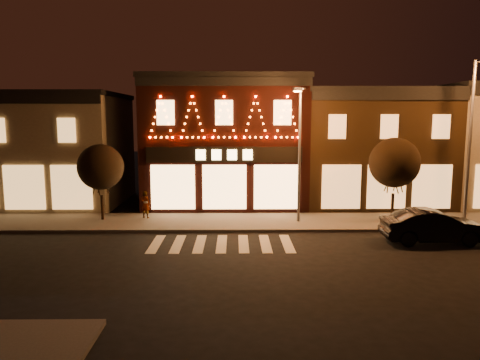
{
  "coord_description": "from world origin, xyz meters",
  "views": [
    {
      "loc": [
        0.61,
        -15.91,
        5.74
      ],
      "look_at": [
        0.84,
        4.0,
        2.95
      ],
      "focal_mm": 33.6,
      "sensor_mm": 36.0,
      "label": 1
    }
  ],
  "objects": [
    {
      "name": "ground",
      "position": [
        0.0,
        0.0,
        0.0
      ],
      "size": [
        120.0,
        120.0,
        0.0
      ],
      "primitive_type": "plane",
      "color": "black",
      "rests_on": "ground"
    },
    {
      "name": "sidewalk_far",
      "position": [
        2.0,
        8.0,
        0.07
      ],
      "size": [
        44.0,
        4.0,
        0.15
      ],
      "primitive_type": "cube",
      "color": "#47423D",
      "rests_on": "ground"
    },
    {
      "name": "building_left",
      "position": [
        -13.0,
        13.99,
        3.66
      ],
      "size": [
        12.2,
        8.28,
        7.3
      ],
      "color": "#726851",
      "rests_on": "ground"
    },
    {
      "name": "building_pulp",
      "position": [
        0.0,
        13.98,
        4.16
      ],
      "size": [
        10.2,
        8.34,
        8.3
      ],
      "color": "black",
      "rests_on": "ground"
    },
    {
      "name": "building_right_a",
      "position": [
        9.5,
        13.99,
        3.76
      ],
      "size": [
        9.2,
        8.28,
        7.5
      ],
      "color": "#372513",
      "rests_on": "ground"
    },
    {
      "name": "streetlamp_mid",
      "position": [
        4.0,
        7.65,
        4.31
      ],
      "size": [
        0.66,
        1.62,
        7.09
      ],
      "rotation": [
        0.0,
        0.0,
        0.24
      ],
      "color": "#59595E",
      "rests_on": "sidewalk_far"
    },
    {
      "name": "streetlamp_right",
      "position": [
        12.93,
        7.21,
        5.13
      ],
      "size": [
        0.55,
        1.95,
        8.49
      ],
      "rotation": [
        0.0,
        0.0,
        -0.08
      ],
      "color": "#59595E",
      "rests_on": "sidewalk_far"
    },
    {
      "name": "tree_left",
      "position": [
        -6.69,
        8.4,
        3.05
      ],
      "size": [
        2.48,
        2.48,
        4.15
      ],
      "rotation": [
        0.0,
        0.0,
        0.02
      ],
      "color": "black",
      "rests_on": "sidewalk_far"
    },
    {
      "name": "tree_right",
      "position": [
        9.22,
        8.05,
        3.31
      ],
      "size": [
        2.7,
        2.7,
        4.51
      ],
      "rotation": [
        0.0,
        0.0,
        0.15
      ],
      "color": "black",
      "rests_on": "sidewalk_far"
    },
    {
      "name": "dark_sedan",
      "position": [
        9.75,
        4.1,
        0.77
      ],
      "size": [
        4.67,
        1.67,
        1.53
      ],
      "primitive_type": "imported",
      "rotation": [
        0.0,
        0.0,
        1.56
      ],
      "color": "black",
      "rests_on": "ground"
    },
    {
      "name": "pedestrian",
      "position": [
        -4.38,
        8.75,
        0.91
      ],
      "size": [
        0.66,
        0.56,
        1.52
      ],
      "primitive_type": "imported",
      "rotation": [
        0.0,
        0.0,
        2.71
      ],
      "color": "gray",
      "rests_on": "sidewalk_far"
    }
  ]
}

